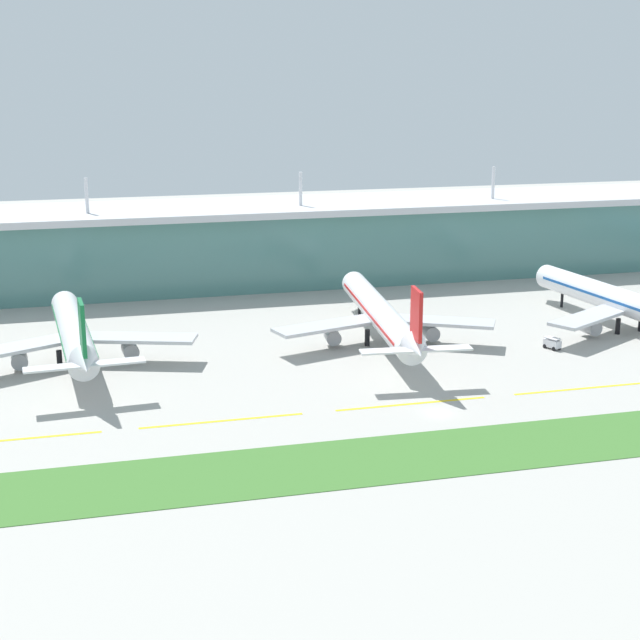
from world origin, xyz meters
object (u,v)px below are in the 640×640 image
(baggage_cart, at_px, (552,343))
(airliner_near_middle, at_px, (74,333))
(airliner_far_middle, at_px, (627,303))
(airliner_center, at_px, (381,314))

(baggage_cart, bearing_deg, airliner_near_middle, 171.79)
(airliner_near_middle, height_order, baggage_cart, airliner_near_middle)
(airliner_near_middle, bearing_deg, airliner_far_middle, -2.46)
(airliner_far_middle, distance_m, baggage_cart, 25.07)
(airliner_center, bearing_deg, baggage_cart, -21.40)
(airliner_center, bearing_deg, airliner_near_middle, 179.25)
(airliner_center, bearing_deg, airliner_far_middle, -4.39)
(airliner_near_middle, bearing_deg, baggage_cart, -8.21)
(airliner_near_middle, xyz_separation_m, airliner_center, (64.30, -0.84, 0.01))
(airliner_center, distance_m, baggage_cart, 36.97)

